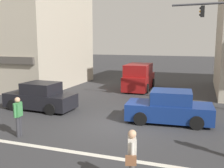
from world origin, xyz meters
name	(u,v)px	position (x,y,z in m)	size (l,w,h in m)	color
ground_plane	(117,125)	(0.00, 0.00, 0.00)	(120.00, 120.00, 0.00)	#333335
lane_marking_stripe	(87,154)	(0.00, -3.50, 0.00)	(9.00, 0.24, 0.01)	silver
building_left_block	(14,38)	(-12.69, 8.53, 4.24)	(11.52, 9.68, 8.48)	#B7AD99
utility_pole_near_left	(29,33)	(-8.88, 5.58, 4.51)	(1.40, 0.22, 8.71)	brown
sedan_crossing_leftbound	(169,108)	(2.28, 1.19, 0.71)	(4.22, 2.11, 1.58)	navy
van_crossing_rightbound	(139,77)	(-1.15, 9.27, 1.01)	(2.14, 4.65, 2.11)	maroon
sedan_crossing_center	(40,97)	(-5.11, 1.25, 0.71)	(4.18, 2.03, 1.58)	black
pedestrian_foreground_with_bag	(132,156)	(2.07, -5.16, 0.95)	(0.36, 0.69, 1.67)	#4C4742
pedestrian_far_side	(18,114)	(-3.40, -2.81, 0.95)	(0.27, 0.56, 1.67)	#333338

